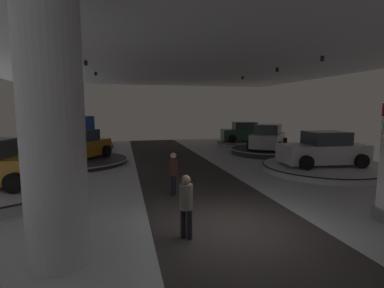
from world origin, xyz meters
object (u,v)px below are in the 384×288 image
display_platform_far_right (268,151)px  display_platform_mid_right (322,168)px  display_platform_deep_right (246,143)px  display_car_deep_right (246,133)px  display_car_far_right (268,138)px  visitor_walking_far (186,203)px  display_car_mid_right (323,150)px  pickup_truck_deep_left (76,133)px  display_platform_far_left (78,161)px  display_platform_deep_left (76,146)px  column_left (53,130)px  display_car_far_left (78,146)px  visitor_walking_near (173,171)px

display_platform_far_right → display_platform_mid_right: bearing=-91.9°
display_platform_mid_right → display_platform_deep_right: bearing=86.4°
display_platform_far_right → display_car_deep_right: bearing=84.7°
display_car_far_right → visitor_walking_far: 14.47m
visitor_walking_far → display_platform_deep_right: bearing=61.4°
display_platform_mid_right → display_car_mid_right: bearing=-5.1°
display_car_deep_right → pickup_truck_deep_left: 14.03m
display_platform_far_left → display_platform_deep_left: bearing=99.1°
column_left → display_platform_mid_right: column_left is taller
display_platform_deep_right → pickup_truck_deep_left: (-14.03, 0.94, 1.08)m
display_platform_far_right → visitor_walking_far: size_ratio=3.29×
display_car_deep_right → visitor_walking_far: bearing=-118.5°
pickup_truck_deep_left → display_platform_mid_right: bearing=-41.2°
display_platform_far_left → display_car_far_left: display_car_far_left is taller
column_left → display_platform_mid_right: (11.12, 6.20, -2.57)m
display_platform_far_right → pickup_truck_deep_left: bearing=157.0°
display_platform_mid_right → display_car_far_right: 6.00m
display_car_far_right → display_platform_deep_left: size_ratio=0.76×
display_platform_far_right → display_car_far_right: bearing=-128.3°
display_platform_far_left → display_platform_far_right: display_platform_far_right is taller
display_platform_far_left → display_car_far_left: bearing=59.5°
display_car_mid_right → display_car_far_right: display_car_far_right is taller
column_left → display_platform_deep_right: size_ratio=1.09×
column_left → pickup_truck_deep_left: (-2.24, 17.90, -1.49)m
column_left → display_car_far_right: size_ratio=1.25×
column_left → display_platform_far_right: 16.79m
display_car_far_right → display_platform_far_left: bearing=-176.8°
display_platform_far_right → display_car_far_left: bearing=-176.8°
display_platform_mid_right → visitor_walking_far: bearing=-145.3°
display_car_far_left → display_car_deep_right: bearing=23.0°
visitor_walking_far → display_car_mid_right: bearing=34.6°
display_car_far_right → visitor_walking_far: size_ratio=2.78×
display_car_mid_right → pickup_truck_deep_left: 17.78m
display_platform_mid_right → display_car_far_right: (0.18, 5.92, 0.95)m
display_car_mid_right → display_car_deep_right: size_ratio=0.98×
column_left → display_platform_deep_left: column_left is taller
display_platform_deep_right → display_platform_far_right: display_platform_far_right is taller
pickup_truck_deep_left → display_car_far_right: bearing=-23.1°
column_left → display_car_mid_right: 12.86m
display_platform_far_left → visitor_walking_near: visitor_walking_near is taller
display_car_deep_right → display_car_far_right: (-0.47, -4.84, 0.05)m
display_platform_mid_right → display_car_mid_right: size_ratio=1.35×
display_platform_deep_right → visitor_walking_far: size_ratio=3.19×
pickup_truck_deep_left → visitor_walking_near: size_ratio=3.57×
display_platform_deep_right → column_left: bearing=-124.8°
display_car_mid_right → display_car_far_right: 5.92m
display_platform_mid_right → display_car_deep_right: size_ratio=1.32×
display_car_mid_right → display_platform_deep_right: size_ratio=0.86×
display_platform_far_left → display_platform_deep_left: (-1.08, 6.80, 0.04)m
display_car_far_left → visitor_walking_far: 11.72m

